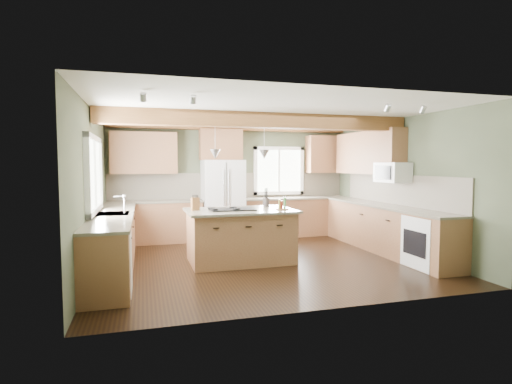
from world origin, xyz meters
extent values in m
plane|color=black|center=(0.00, 0.00, 0.00)|extent=(5.60, 5.60, 0.00)
plane|color=silver|center=(0.00, 0.00, 2.60)|extent=(5.60, 5.60, 0.00)
plane|color=#414A35|center=(0.00, 2.50, 1.30)|extent=(5.60, 0.00, 5.60)
plane|color=#414A35|center=(-2.80, 0.00, 1.30)|extent=(0.00, 5.00, 5.00)
plane|color=#414A35|center=(2.80, 0.00, 1.30)|extent=(0.00, 5.00, 5.00)
cube|color=brown|center=(0.00, 0.03, 2.47)|extent=(5.55, 0.26, 0.26)
cube|color=brown|center=(0.00, 2.40, 2.54)|extent=(5.55, 0.20, 0.10)
cube|color=brown|center=(0.00, 2.48, 1.21)|extent=(5.58, 0.03, 0.58)
cube|color=brown|center=(2.78, 0.05, 1.21)|extent=(0.03, 3.70, 0.58)
cube|color=brown|center=(-1.79, 2.20, 0.44)|extent=(2.02, 0.60, 0.88)
cube|color=#4A4236|center=(-1.79, 2.20, 0.90)|extent=(2.06, 0.64, 0.04)
cube|color=brown|center=(1.49, 2.20, 0.44)|extent=(2.62, 0.60, 0.88)
cube|color=#4A4236|center=(1.49, 2.20, 0.90)|extent=(2.66, 0.64, 0.04)
cube|color=brown|center=(-2.50, 0.05, 0.44)|extent=(0.60, 3.70, 0.88)
cube|color=#4A4236|center=(-2.50, 0.05, 0.90)|extent=(0.64, 3.74, 0.04)
cube|color=brown|center=(2.50, 0.05, 0.44)|extent=(0.60, 3.70, 0.88)
cube|color=#4A4236|center=(2.50, 0.05, 0.90)|extent=(0.64, 3.74, 0.04)
cube|color=brown|center=(-1.99, 2.33, 1.95)|extent=(1.40, 0.35, 0.90)
cube|color=brown|center=(-0.30, 2.33, 2.15)|extent=(0.96, 0.35, 0.70)
cube|color=brown|center=(2.62, 0.90, 1.95)|extent=(0.35, 2.20, 0.90)
cube|color=brown|center=(2.30, 2.33, 1.95)|extent=(0.90, 0.35, 0.90)
cube|color=white|center=(-2.78, 0.05, 1.55)|extent=(0.04, 1.60, 1.05)
cube|color=white|center=(1.15, 2.48, 1.55)|extent=(1.10, 0.04, 1.00)
cube|color=#262628|center=(-2.50, 0.05, 0.91)|extent=(0.50, 0.65, 0.03)
cylinder|color=#B2B2B7|center=(-2.32, 0.05, 1.05)|extent=(0.02, 0.02, 0.28)
cube|color=white|center=(-2.49, -1.25, 0.43)|extent=(0.60, 0.60, 0.84)
cube|color=white|center=(2.49, -1.25, 0.43)|extent=(0.60, 0.72, 0.84)
cube|color=white|center=(2.58, -0.05, 1.55)|extent=(0.40, 0.70, 0.38)
cone|color=#B2B2B7|center=(-0.84, 0.03, 1.88)|extent=(0.18, 0.18, 0.16)
cone|color=#B2B2B7|center=(0.04, 0.04, 1.88)|extent=(0.18, 0.18, 0.16)
cube|color=silver|center=(-0.30, 2.12, 0.90)|extent=(0.90, 0.74, 1.80)
cube|color=olive|center=(-0.40, 0.03, 0.44)|extent=(1.76, 1.09, 0.88)
cube|color=#4A4236|center=(-0.40, 0.03, 0.90)|extent=(1.88, 1.21, 0.04)
cube|color=black|center=(-0.55, 0.03, 0.93)|extent=(0.76, 0.51, 0.02)
cube|color=brown|center=(-1.17, 0.13, 1.03)|extent=(0.14, 0.12, 0.22)
cylinder|color=#403633|center=(0.19, 0.40, 1.00)|extent=(0.12, 0.12, 0.16)
camera|label=1|loc=(-2.02, -6.69, 1.71)|focal=28.00mm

